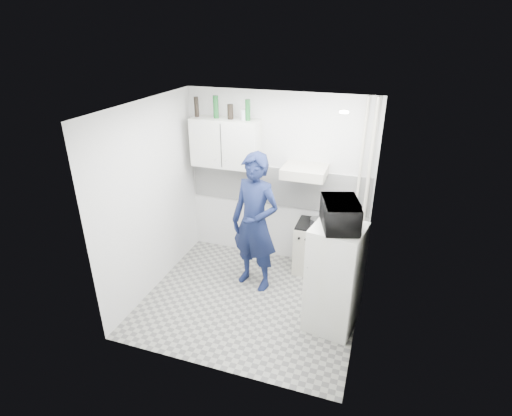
% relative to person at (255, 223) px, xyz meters
% --- Properties ---
extents(floor, '(2.80, 2.80, 0.00)m').
position_rel_person_xyz_m(floor, '(0.07, -0.39, -0.98)').
color(floor, gray).
rests_on(floor, ground).
extents(ceiling, '(2.80, 2.80, 0.00)m').
position_rel_person_xyz_m(ceiling, '(0.07, -0.39, 1.62)').
color(ceiling, white).
rests_on(ceiling, wall_back).
extents(wall_back, '(2.80, 0.00, 2.80)m').
position_rel_person_xyz_m(wall_back, '(0.07, 0.86, 0.32)').
color(wall_back, silver).
rests_on(wall_back, floor).
extents(wall_left, '(0.00, 2.60, 2.60)m').
position_rel_person_xyz_m(wall_left, '(-1.33, -0.39, 0.32)').
color(wall_left, silver).
rests_on(wall_left, floor).
extents(wall_right, '(0.00, 2.60, 2.60)m').
position_rel_person_xyz_m(wall_right, '(1.47, -0.39, 0.32)').
color(wall_right, silver).
rests_on(wall_right, floor).
extents(person, '(0.81, 0.64, 1.95)m').
position_rel_person_xyz_m(person, '(0.00, 0.00, 0.00)').
color(person, '#0F1737').
rests_on(person, floor).
extents(stove, '(0.48, 0.48, 0.76)m').
position_rel_person_xyz_m(stove, '(0.69, 0.61, -0.59)').
color(stove, beige).
rests_on(stove, floor).
extents(fridge, '(0.66, 0.66, 1.37)m').
position_rel_person_xyz_m(fridge, '(1.17, -0.52, -0.29)').
color(fridge, beige).
rests_on(fridge, floor).
extents(stove_top, '(0.46, 0.46, 0.03)m').
position_rel_person_xyz_m(stove_top, '(0.69, 0.61, -0.20)').
color(stove_top, black).
rests_on(stove_top, stove).
extents(saucepan, '(0.18, 0.18, 0.10)m').
position_rel_person_xyz_m(saucepan, '(0.74, 0.57, -0.13)').
color(saucepan, silver).
rests_on(saucepan, stove_top).
extents(microwave, '(0.65, 0.53, 0.31)m').
position_rel_person_xyz_m(microwave, '(1.17, -0.52, 0.55)').
color(microwave, black).
rests_on(microwave, fridge).
extents(bottle_a, '(0.07, 0.07, 0.28)m').
position_rel_person_xyz_m(bottle_a, '(-1.12, 0.68, 1.36)').
color(bottle_a, black).
rests_on(bottle_a, upper_cabinet).
extents(bottle_c, '(0.08, 0.08, 0.32)m').
position_rel_person_xyz_m(bottle_c, '(-0.81, 0.68, 1.38)').
color(bottle_c, '#144C1E').
rests_on(bottle_c, upper_cabinet).
extents(canister_a, '(0.08, 0.08, 0.21)m').
position_rel_person_xyz_m(canister_a, '(-0.60, 0.68, 1.33)').
color(canister_a, black).
rests_on(canister_a, upper_cabinet).
extents(canister_b, '(0.08, 0.08, 0.14)m').
position_rel_person_xyz_m(canister_b, '(-0.40, 0.68, 1.30)').
color(canister_b, '#B2B7BC').
rests_on(canister_b, upper_cabinet).
extents(bottle_e, '(0.07, 0.07, 0.29)m').
position_rel_person_xyz_m(bottle_e, '(-0.33, 0.68, 1.37)').
color(bottle_e, '#144C1E').
rests_on(bottle_e, upper_cabinet).
extents(upper_cabinet, '(1.00, 0.35, 0.70)m').
position_rel_person_xyz_m(upper_cabinet, '(-0.68, 0.68, 0.87)').
color(upper_cabinet, beige).
rests_on(upper_cabinet, wall_back).
extents(range_hood, '(0.60, 0.50, 0.14)m').
position_rel_person_xyz_m(range_hood, '(0.52, 0.61, 0.59)').
color(range_hood, beige).
rests_on(range_hood, wall_back).
extents(backsplash, '(2.74, 0.03, 0.60)m').
position_rel_person_xyz_m(backsplash, '(0.07, 0.84, 0.22)').
color(backsplash, white).
rests_on(backsplash, wall_back).
extents(pipe_a, '(0.05, 0.05, 2.60)m').
position_rel_person_xyz_m(pipe_a, '(1.37, 0.78, 0.32)').
color(pipe_a, beige).
rests_on(pipe_a, floor).
extents(pipe_b, '(0.04, 0.04, 2.60)m').
position_rel_person_xyz_m(pipe_b, '(1.25, 0.78, 0.32)').
color(pipe_b, beige).
rests_on(pipe_b, floor).
extents(ceiling_spot_fixture, '(0.10, 0.10, 0.02)m').
position_rel_person_xyz_m(ceiling_spot_fixture, '(1.07, -0.19, 1.59)').
color(ceiling_spot_fixture, white).
rests_on(ceiling_spot_fixture, ceiling).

